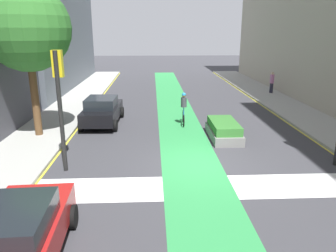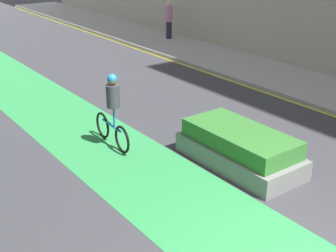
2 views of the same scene
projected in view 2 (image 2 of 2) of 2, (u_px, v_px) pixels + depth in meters
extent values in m
torus|color=black|center=(103.00, 125.00, 11.77)|extent=(0.10, 0.68, 0.68)
torus|color=black|center=(122.00, 139.00, 10.96)|extent=(0.10, 0.68, 0.68)
cylinder|color=#2672BF|center=(112.00, 125.00, 11.30)|extent=(0.12, 0.95, 0.06)
cylinder|color=#2672BF|center=(114.00, 117.00, 11.08)|extent=(0.05, 0.05, 0.50)
cylinder|color=#3F3F47|center=(113.00, 96.00, 10.88)|extent=(0.32, 0.32, 0.55)
sphere|color=#8C6647|center=(112.00, 80.00, 10.73)|extent=(0.22, 0.22, 0.22)
sphere|color=#268CCC|center=(112.00, 79.00, 10.71)|extent=(0.23, 0.23, 0.23)
cylinder|color=#262638|center=(169.00, 30.00, 22.22)|extent=(0.28, 0.28, 0.80)
cylinder|color=#BF72A5|center=(169.00, 14.00, 21.93)|extent=(0.34, 0.34, 0.71)
sphere|color=beige|center=(169.00, 4.00, 21.75)|extent=(0.23, 0.23, 0.23)
cube|color=slate|center=(239.00, 155.00, 10.43)|extent=(1.39, 2.91, 0.45)
cube|color=#33722D|center=(240.00, 138.00, 10.27)|extent=(1.25, 2.62, 0.40)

